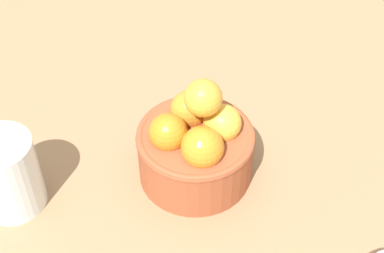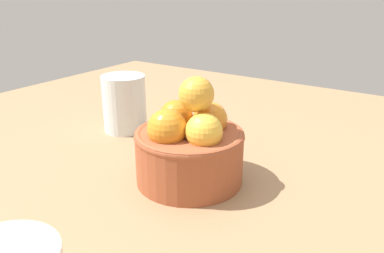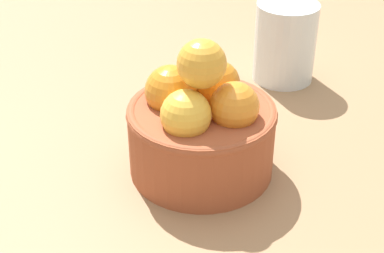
# 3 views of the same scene
# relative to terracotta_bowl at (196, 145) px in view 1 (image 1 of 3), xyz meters

# --- Properties ---
(ground_plane) EXTENTS (1.12, 1.18, 0.04)m
(ground_plane) POSITION_rel_terracotta_bowl_xyz_m (-0.00, -0.00, -0.07)
(ground_plane) COLOR #997551
(terracotta_bowl) EXTENTS (0.14, 0.14, 0.14)m
(terracotta_bowl) POSITION_rel_terracotta_bowl_xyz_m (0.00, 0.00, 0.00)
(terracotta_bowl) COLOR #9E4C2D
(terracotta_bowl) RESTS_ON ground_plane
(water_glass) EXTENTS (0.07, 0.07, 0.09)m
(water_glass) POSITION_rel_terracotta_bowl_xyz_m (-0.09, -0.19, -0.00)
(water_glass) COLOR silver
(water_glass) RESTS_ON ground_plane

